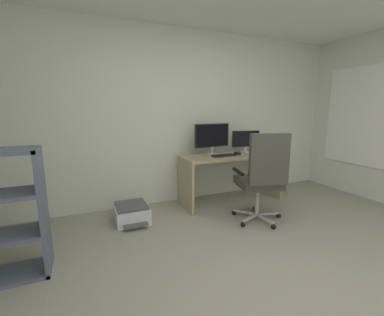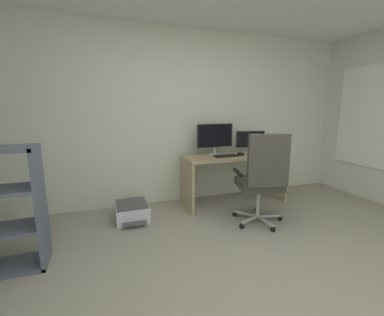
% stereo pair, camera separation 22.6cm
% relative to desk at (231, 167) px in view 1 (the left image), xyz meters
% --- Properties ---
extents(ground_plane, '(5.50, 4.55, 0.02)m').
position_rel_desk_xyz_m(ground_plane, '(-0.71, -1.89, -0.55)').
color(ground_plane, gray).
rests_on(ground_plane, ground).
extents(wall_back, '(5.50, 0.10, 2.51)m').
position_rel_desk_xyz_m(wall_back, '(-0.71, 0.44, 0.72)').
color(wall_back, silver).
rests_on(wall_back, ground).
extents(window_pane, '(0.01, 1.41, 1.44)m').
position_rel_desk_xyz_m(window_pane, '(2.03, -0.68, 0.73)').
color(window_pane, white).
extents(window_frame, '(0.02, 1.49, 1.52)m').
position_rel_desk_xyz_m(window_frame, '(2.03, -0.68, 0.73)').
color(window_frame, white).
extents(desk, '(1.52, 0.56, 0.72)m').
position_rel_desk_xyz_m(desk, '(0.00, 0.00, 0.00)').
color(desk, tan).
rests_on(desk, ground).
extents(monitor_main, '(0.57, 0.18, 0.45)m').
position_rel_desk_xyz_m(monitor_main, '(-0.27, 0.13, 0.45)').
color(monitor_main, '#B2B5B7').
rests_on(monitor_main, desk).
extents(monitor_secondary, '(0.44, 0.18, 0.33)m').
position_rel_desk_xyz_m(monitor_secondary, '(0.33, 0.13, 0.37)').
color(monitor_secondary, '#B2B5B7').
rests_on(monitor_secondary, desk).
extents(keyboard, '(0.35, 0.15, 0.02)m').
position_rel_desk_xyz_m(keyboard, '(-0.18, -0.07, 0.20)').
color(keyboard, black).
rests_on(keyboard, desk).
extents(computer_mouse, '(0.06, 0.10, 0.03)m').
position_rel_desk_xyz_m(computer_mouse, '(0.07, -0.05, 0.20)').
color(computer_mouse, black).
rests_on(computer_mouse, desk).
extents(office_chair, '(0.64, 0.64, 1.12)m').
position_rel_desk_xyz_m(office_chair, '(-0.08, -0.81, 0.07)').
color(office_chair, '#B7BABC').
rests_on(office_chair, ground).
extents(printer, '(0.40, 0.53, 0.22)m').
position_rel_desk_xyz_m(printer, '(-1.52, -0.12, -0.43)').
color(printer, silver).
rests_on(printer, ground).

